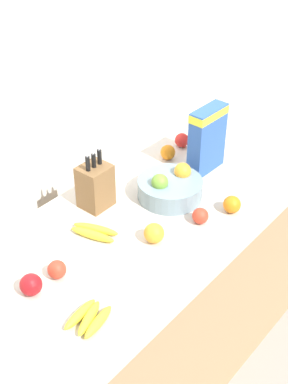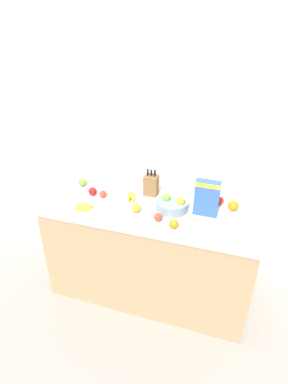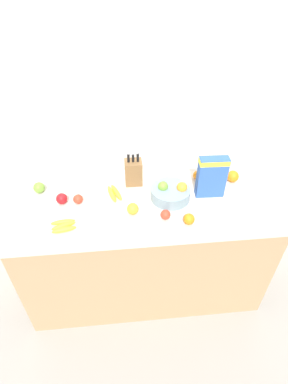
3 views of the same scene
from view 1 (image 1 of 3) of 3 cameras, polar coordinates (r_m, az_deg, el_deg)
The scene contains 16 objects.
ground_plane at distance 2.81m, azimuth 0.24°, elevation -18.10°, with size 14.00×14.00×0.00m, color gray.
wall_back at distance 2.33m, azimuth -11.36°, elevation 10.15°, with size 9.00×0.06×2.60m.
counter at distance 2.46m, azimuth 0.26°, elevation -11.48°, with size 1.80×0.77×0.94m.
knife_block at distance 2.16m, azimuth -5.22°, elevation 0.66°, with size 0.12×0.11×0.29m.
cereal_box at distance 2.37m, azimuth 6.76°, elevation 5.85°, with size 0.20×0.08×0.30m.
fruit_bowl at distance 2.24m, azimuth 2.81°, elevation 0.49°, with size 0.27×0.27×0.13m.
banana_bunch_left at distance 2.05m, azimuth -5.35°, elevation -4.24°, with size 0.12×0.20×0.03m.
banana_bunch_right at distance 1.74m, azimuth -5.88°, elevation -13.23°, with size 0.17×0.12×0.03m.
apple_rightmost at distance 2.61m, azimuth 4.06°, elevation 5.54°, with size 0.07×0.07×0.07m, color red.
apple_by_knife_block at distance 1.84m, azimuth -11.97°, elevation -9.64°, with size 0.08×0.08×0.08m, color #A31419.
apple_near_bananas at distance 1.89m, azimuth -9.27°, elevation -8.16°, with size 0.07×0.07×0.07m, color red.
apple_leftmost at distance 2.11m, azimuth 6.02°, elevation -2.55°, with size 0.07×0.07×0.07m, color red.
orange_front_right at distance 2.00m, azimuth 1.08°, elevation -4.42°, with size 0.08×0.08×0.08m, color orange.
orange_by_cereal at distance 2.50m, azimuth 2.56°, elevation 4.25°, with size 0.07×0.07×0.07m, color orange.
orange_front_center at distance 2.18m, azimuth 9.36°, elevation -1.32°, with size 0.07×0.07×0.07m, color orange.
orange_mid_left at distance 2.65m, azimuth 6.76°, elevation 6.18°, with size 0.09×0.09×0.09m, color orange.
Camera 1 is at (-1.31, -1.07, 2.25)m, focal length 50.00 mm.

